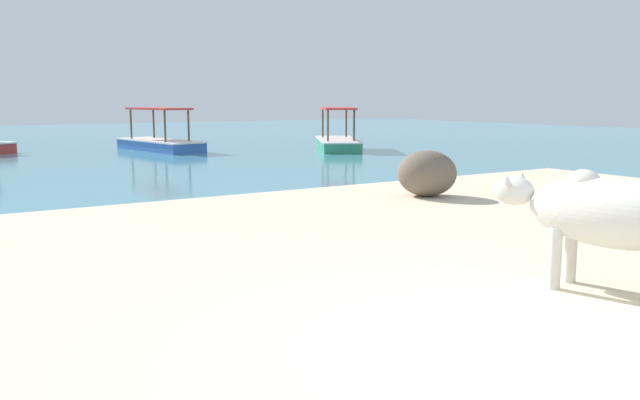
{
  "coord_description": "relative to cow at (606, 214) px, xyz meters",
  "views": [
    {
      "loc": [
        -3.03,
        -2.54,
        1.56
      ],
      "look_at": [
        0.46,
        3.0,
        0.55
      ],
      "focal_mm": 36.7,
      "sensor_mm": 36.0,
      "label": 1
    }
  ],
  "objects": [
    {
      "name": "boat_blue",
      "position": [
        1.92,
        16.42,
        -0.39
      ],
      "size": [
        1.75,
        3.81,
        1.29
      ],
      "rotation": [
        0.0,
        0.0,
        4.88
      ],
      "color": "#3866B7",
      "rests_on": "water_surface"
    },
    {
      "name": "shore_rock_medium",
      "position": [
        2.34,
        4.73,
        -0.28
      ],
      "size": [
        1.25,
        1.24,
        0.73
      ],
      "primitive_type": "ellipsoid",
      "rotation": [
        0.0,
        0.0,
        2.42
      ],
      "color": "#6B5B4C",
      "rests_on": "sand_beach"
    },
    {
      "name": "water_surface",
      "position": [
        -1.52,
        21.5,
        -0.68
      ],
      "size": [
        60.0,
        36.0,
        0.03
      ],
      "primitive_type": "cube",
      "color": "teal",
      "rests_on": "ground"
    },
    {
      "name": "cow",
      "position": [
        0.0,
        0.0,
        0.0
      ],
      "size": [
        0.78,
        1.75,
        0.97
      ],
      "rotation": [
        0.0,
        0.0,
        1.78
      ],
      "color": "beige",
      "rests_on": "sand_beach"
    },
    {
      "name": "sand_beach",
      "position": [
        -1.52,
        -0.5,
        -0.66
      ],
      "size": [
        18.0,
        14.0,
        0.04
      ],
      "primitive_type": "cube",
      "color": "beige",
      "rests_on": "ground"
    },
    {
      "name": "boat_green",
      "position": [
        6.77,
        13.92,
        -0.39
      ],
      "size": [
        2.76,
        3.78,
        1.29
      ],
      "rotation": [
        0.0,
        0.0,
        4.22
      ],
      "color": "#338E66",
      "rests_on": "water_surface"
    }
  ]
}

